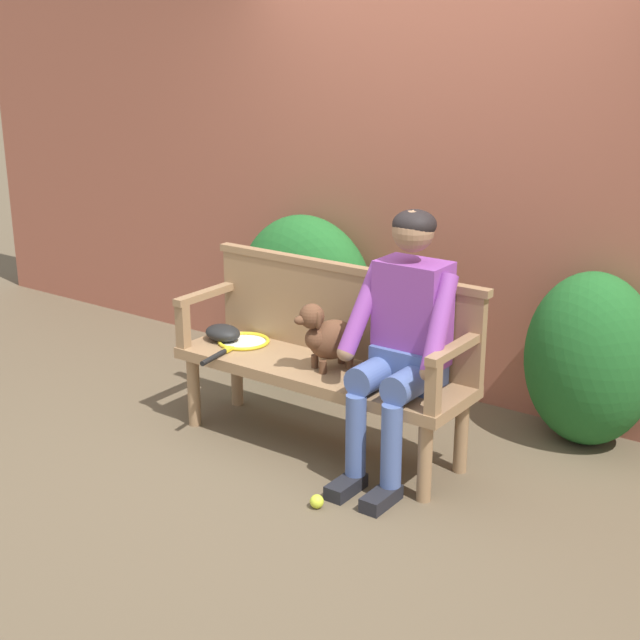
{
  "coord_description": "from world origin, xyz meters",
  "views": [
    {
      "loc": [
        2.6,
        -3.6,
        2.14
      ],
      "look_at": [
        0.0,
        0.0,
        0.71
      ],
      "focal_mm": 51.17,
      "sensor_mm": 36.0,
      "label": 1
    }
  ],
  "objects_px": {
    "baseball_glove": "(223,333)",
    "tennis_ball": "(317,501)",
    "garden_bench": "(320,377)",
    "person_seated": "(403,335)",
    "dog_on_bench": "(327,336)",
    "tennis_racket": "(241,343)"
  },
  "relations": [
    {
      "from": "tennis_racket",
      "to": "person_seated",
      "type": "bearing_deg",
      "value": -1.47
    },
    {
      "from": "person_seated",
      "to": "tennis_racket",
      "type": "bearing_deg",
      "value": 178.53
    },
    {
      "from": "dog_on_bench",
      "to": "tennis_racket",
      "type": "relative_size",
      "value": 0.63
    },
    {
      "from": "garden_bench",
      "to": "tennis_racket",
      "type": "distance_m",
      "value": 0.56
    },
    {
      "from": "person_seated",
      "to": "tennis_racket",
      "type": "distance_m",
      "value": 1.09
    },
    {
      "from": "dog_on_bench",
      "to": "person_seated",
      "type": "bearing_deg",
      "value": 0.92
    },
    {
      "from": "garden_bench",
      "to": "person_seated",
      "type": "bearing_deg",
      "value": -1.29
    },
    {
      "from": "person_seated",
      "to": "dog_on_bench",
      "type": "distance_m",
      "value": 0.46
    },
    {
      "from": "dog_on_bench",
      "to": "tennis_racket",
      "type": "distance_m",
      "value": 0.63
    },
    {
      "from": "garden_bench",
      "to": "baseball_glove",
      "type": "distance_m",
      "value": 0.69
    },
    {
      "from": "dog_on_bench",
      "to": "garden_bench",
      "type": "bearing_deg",
      "value": 162.02
    },
    {
      "from": "tennis_racket",
      "to": "baseball_glove",
      "type": "distance_m",
      "value": 0.13
    },
    {
      "from": "dog_on_bench",
      "to": "baseball_glove",
      "type": "bearing_deg",
      "value": 178.09
    },
    {
      "from": "garden_bench",
      "to": "dog_on_bench",
      "type": "bearing_deg",
      "value": -17.98
    },
    {
      "from": "garden_bench",
      "to": "dog_on_bench",
      "type": "xyz_separation_m",
      "value": [
        0.06,
        -0.02,
        0.24
      ]
    },
    {
      "from": "baseball_glove",
      "to": "tennis_ball",
      "type": "distance_m",
      "value": 1.27
    },
    {
      "from": "garden_bench",
      "to": "baseball_glove",
      "type": "height_order",
      "value": "baseball_glove"
    },
    {
      "from": "person_seated",
      "to": "baseball_glove",
      "type": "distance_m",
      "value": 1.2
    },
    {
      "from": "dog_on_bench",
      "to": "baseball_glove",
      "type": "height_order",
      "value": "dog_on_bench"
    },
    {
      "from": "tennis_racket",
      "to": "baseball_glove",
      "type": "xyz_separation_m",
      "value": [
        -0.13,
        -0.01,
        0.04
      ]
    },
    {
      "from": "baseball_glove",
      "to": "garden_bench",
      "type": "bearing_deg",
      "value": 5.03
    },
    {
      "from": "garden_bench",
      "to": "person_seated",
      "type": "xyz_separation_m",
      "value": [
        0.5,
        -0.01,
        0.33
      ]
    }
  ]
}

